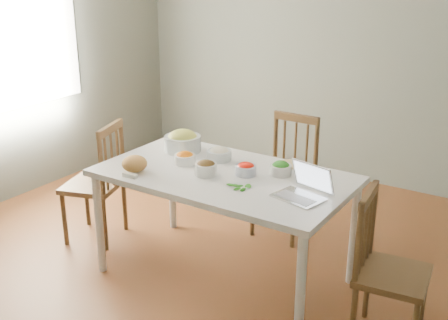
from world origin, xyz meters
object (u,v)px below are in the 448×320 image
Objects in this scene: dining_table at (224,226)px; bread_boule at (135,164)px; chair_left at (93,182)px; laptop at (299,183)px; bowl_squash at (183,141)px; chair_far at (284,178)px; chair_right at (393,272)px.

dining_table is 9.85× the size of bread_boule.
chair_left is at bearing -176.87° from dining_table.
laptop is at bearing -10.17° from dining_table.
dining_table is at bearing -23.29° from bowl_squash.
chair_far reaches higher than bread_boule.
bowl_squash is at bearing 88.81° from bread_boule.
chair_right is at bearing 7.62° from bread_boule.
dining_table is at bearing -176.80° from laptop.
dining_table is 1.28m from chair_right.
bread_boule is at bearing -91.19° from bowl_squash.
bowl_squash reaches higher than chair_right.
dining_table is 0.89m from chair_far.
dining_table is at bearing 80.02° from chair_right.
bread_boule is at bearing 91.01° from chair_right.
chair_right is 3.41× the size of bowl_squash.
bread_boule is at bearing -115.73° from chair_far.
chair_right is at bearing -9.66° from bowl_squash.
laptop reaches higher than chair_left.
chair_far is 5.70× the size of bread_boule.
bread_boule is at bearing -150.13° from dining_table.
bowl_squash is 1.24m from laptop.
bowl_squash is (-1.82, 0.31, 0.43)m from chair_right.
chair_right is 3.20× the size of laptop.
bowl_squash is at bearing 94.29° from chair_left.
laptop is (1.20, 0.20, 0.04)m from bread_boule.
chair_left reaches higher than bowl_squash.
chair_left is at bearing 160.86° from bread_boule.
dining_table is 0.78m from bowl_squash.
laptop reaches higher than chair_right.
chair_far is 0.96m from bowl_squash.
bowl_squash is at bearing -131.35° from chair_far.
chair_right is (1.24, -0.96, -0.03)m from chair_far.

